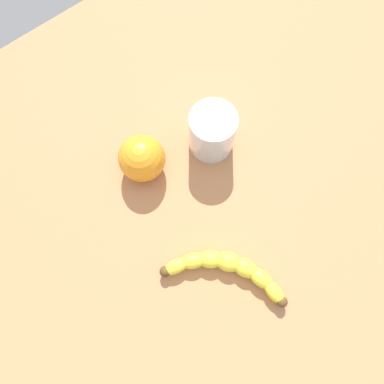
% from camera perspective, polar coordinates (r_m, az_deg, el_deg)
% --- Properties ---
extents(wooden_tabletop, '(1.20, 1.20, 0.03)m').
position_cam_1_polar(wooden_tabletop, '(0.65, 9.24, -6.39)').
color(wooden_tabletop, '#AC7249').
rests_on(wooden_tabletop, ground).
extents(banana, '(0.14, 0.17, 0.03)m').
position_cam_1_polar(banana, '(0.61, 5.47, -11.87)').
color(banana, yellow).
rests_on(banana, wooden_tabletop).
extents(smoothie_glass, '(0.08, 0.08, 0.09)m').
position_cam_1_polar(smoothie_glass, '(0.64, 3.15, 9.27)').
color(smoothie_glass, silver).
rests_on(smoothie_glass, wooden_tabletop).
extents(orange_fruit, '(0.08, 0.08, 0.08)m').
position_cam_1_polar(orange_fruit, '(0.63, -7.86, 5.23)').
color(orange_fruit, orange).
rests_on(orange_fruit, wooden_tabletop).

